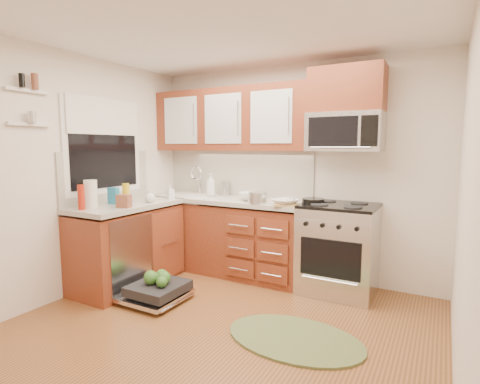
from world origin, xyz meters
The scene contains 37 objects.
floor centered at (0.00, 0.00, 0.00)m, with size 3.50×3.50×0.00m, color brown.
ceiling centered at (0.00, 0.00, 2.50)m, with size 3.50×3.50×0.00m, color white.
wall_back centered at (0.00, 1.75, 1.25)m, with size 3.50×0.04×2.50m, color silver.
wall_left centered at (-1.75, 0.00, 1.25)m, with size 0.04×3.50×2.50m, color silver.
wall_right centered at (1.75, 0.00, 1.25)m, with size 0.04×3.50×2.50m, color silver.
base_cabinet_back centered at (-0.73, 1.45, 0.42)m, with size 2.05×0.60×0.85m, color maroon.
base_cabinet_left centered at (-1.45, 0.52, 0.42)m, with size 0.60×1.25×0.85m, color maroon.
countertop_back centered at (-0.72, 1.44, 0.90)m, with size 2.07×0.64×0.05m, color #BBB8AB.
countertop_left centered at (-1.44, 0.53, 0.90)m, with size 0.64×1.27×0.05m, color #BBB8AB.
backsplash_back centered at (-0.73, 1.74, 1.21)m, with size 2.05×0.02×0.57m, color #B5B0A3.
backsplash_left centered at (-1.74, 0.52, 1.21)m, with size 0.02×1.25×0.57m, color #B5B0A3.
upper_cabinets centered at (-0.73, 1.57, 1.88)m, with size 2.05×0.35×0.75m, color maroon, non-canonical shape.
cabinet_over_mw centered at (0.68, 1.57, 2.13)m, with size 0.76×0.35×0.47m, color maroon.
range centered at (0.68, 1.43, 0.47)m, with size 0.76×0.64×0.95m, color silver, non-canonical shape.
microwave centered at (0.68, 1.55, 1.70)m, with size 0.76×0.38×0.40m, color silver, non-canonical shape.
sink centered at (-1.25, 1.42, 0.80)m, with size 0.62×0.50×0.26m, color white, non-canonical shape.
dishwasher centered at (-0.86, 0.30, 0.10)m, with size 0.70×0.60×0.20m, color silver, non-canonical shape.
window centered at (-1.74, 0.50, 1.55)m, with size 0.03×1.05×1.05m, color white, non-canonical shape.
window_blind centered at (-1.71, 0.50, 1.88)m, with size 0.02×0.96×0.40m, color white.
shelf_upper centered at (-1.72, -0.35, 2.05)m, with size 0.04×0.40×0.03m, color white.
shelf_lower centered at (-1.72, -0.35, 1.75)m, with size 0.04×0.40×0.03m, color white.
rug centered at (0.64, 0.26, 0.01)m, with size 1.13×0.73×0.02m, color olive, non-canonical shape.
skillet centered at (0.40, 1.41, 0.97)m, with size 0.24×0.24×0.04m, color black.
stock_pot centered at (-0.17, 1.22, 0.99)m, with size 0.21×0.21×0.12m, color silver.
cutting_board centered at (0.18, 1.22, 0.94)m, with size 0.28×0.18×0.02m, color #9F8148.
canister centered at (-0.85, 1.65, 1.01)m, with size 0.11×0.11×0.18m, color silver.
paper_towel_roll centered at (-1.55, 0.14, 1.07)m, with size 0.13×0.13×0.29m, color white.
mustard_bottle centered at (-1.37, 0.45, 1.04)m, with size 0.07×0.07×0.23m, color gold.
red_bottle centered at (-1.52, 0.00, 1.05)m, with size 0.07×0.07×0.25m, color #AB200E.
wooden_box centered at (-1.25, 0.30, 0.99)m, with size 0.13×0.10×0.13m, color brown.
blue_carton centered at (-1.54, 0.43, 1.02)m, with size 0.11×0.07×0.18m, color teal.
bowl_a centered at (0.14, 1.25, 0.96)m, with size 0.26×0.26×0.06m, color #999999.
bowl_b centered at (-0.33, 1.39, 0.97)m, with size 0.30×0.30×0.09m, color #999999.
cup centered at (0.20, 1.25, 0.97)m, with size 0.11×0.11×0.09m, color #999999.
soap_bottle_a centered at (-0.95, 1.47, 1.07)m, with size 0.11×0.11×0.29m, color #999999.
soap_bottle_b centered at (-1.26, 1.05, 1.01)m, with size 0.08×0.08×0.17m, color #999999.
soap_bottle_c centered at (-1.26, 0.70, 1.00)m, with size 0.12×0.12×0.15m, color #999999.
Camera 1 is at (1.62, -2.45, 1.55)m, focal length 28.00 mm.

